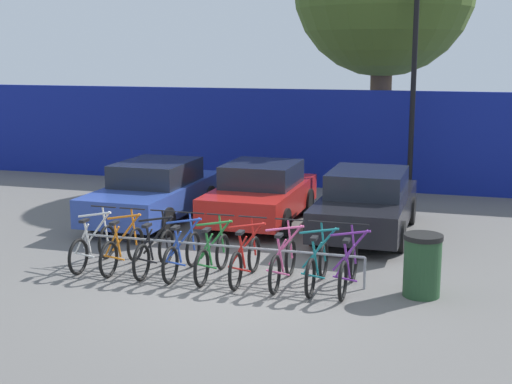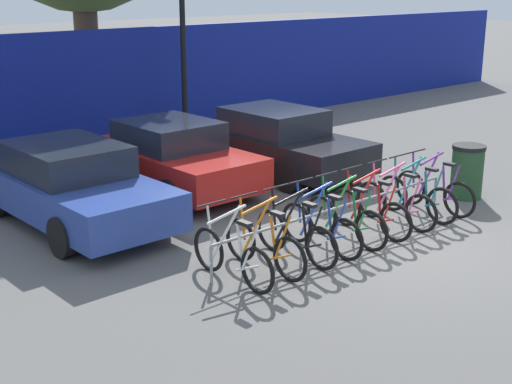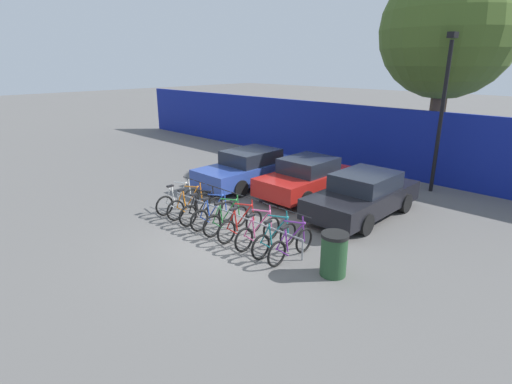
{
  "view_description": "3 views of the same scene",
  "coord_description": "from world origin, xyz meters",
  "px_view_note": "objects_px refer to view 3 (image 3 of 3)",
  "views": [
    {
      "loc": [
        3.66,
        -10.78,
        3.91
      ],
      "look_at": [
        -0.44,
        2.69,
        1.14
      ],
      "focal_mm": 50.0,
      "sensor_mm": 36.0,
      "label": 1
    },
    {
      "loc": [
        -8.78,
        -6.53,
        4.04
      ],
      "look_at": [
        -1.49,
        1.64,
        0.77
      ],
      "focal_mm": 50.0,
      "sensor_mm": 36.0,
      "label": 2
    },
    {
      "loc": [
        7.47,
        -6.47,
        4.69
      ],
      "look_at": [
        -0.39,
        1.56,
        1.01
      ],
      "focal_mm": 28.0,
      "sensor_mm": 36.0,
      "label": 3
    }
  ],
  "objects_px": {
    "bicycle_orange": "(189,205)",
    "bicycle_red": "(241,225)",
    "bicycle_purple": "(291,245)",
    "car_blue": "(250,168)",
    "bike_rack": "(231,214)",
    "bicycle_pink": "(258,232)",
    "car_black": "(363,195)",
    "tree_behind_hoarding": "(448,31)",
    "bicycle_white": "(178,200)",
    "bicycle_blue": "(213,214)",
    "bicycle_teal": "(275,239)",
    "car_red": "(307,177)",
    "bicycle_green": "(226,219)",
    "lamp_post": "(443,106)",
    "trash_bin": "(334,254)",
    "bicycle_black": "(202,210)"
  },
  "relations": [
    {
      "from": "bike_rack",
      "to": "car_red",
      "type": "distance_m",
      "value": 4.11
    },
    {
      "from": "tree_behind_hoarding",
      "to": "bicycle_red",
      "type": "bearing_deg",
      "value": -94.8
    },
    {
      "from": "bicycle_purple",
      "to": "bicycle_pink",
      "type": "bearing_deg",
      "value": 177.12
    },
    {
      "from": "bicycle_red",
      "to": "bicycle_orange",
      "type": "bearing_deg",
      "value": 176.38
    },
    {
      "from": "lamp_post",
      "to": "bicycle_white",
      "type": "bearing_deg",
      "value": -122.38
    },
    {
      "from": "bicycle_green",
      "to": "tree_behind_hoarding",
      "type": "height_order",
      "value": "tree_behind_hoarding"
    },
    {
      "from": "car_black",
      "to": "tree_behind_hoarding",
      "type": "height_order",
      "value": "tree_behind_hoarding"
    },
    {
      "from": "car_black",
      "to": "tree_behind_hoarding",
      "type": "relative_size",
      "value": 0.5
    },
    {
      "from": "bicycle_red",
      "to": "bicycle_purple",
      "type": "distance_m",
      "value": 1.8
    },
    {
      "from": "bicycle_orange",
      "to": "bicycle_red",
      "type": "relative_size",
      "value": 1.0
    },
    {
      "from": "bicycle_teal",
      "to": "car_black",
      "type": "bearing_deg",
      "value": 87.99
    },
    {
      "from": "car_blue",
      "to": "bicycle_pink",
      "type": "bearing_deg",
      "value": -42.37
    },
    {
      "from": "bike_rack",
      "to": "car_blue",
      "type": "relative_size",
      "value": 1.19
    },
    {
      "from": "bicycle_pink",
      "to": "lamp_post",
      "type": "xyz_separation_m",
      "value": [
        1.42,
        7.97,
        2.79
      ]
    },
    {
      "from": "bicycle_purple",
      "to": "bicycle_red",
      "type": "bearing_deg",
      "value": 177.12
    },
    {
      "from": "bicycle_white",
      "to": "bicycle_blue",
      "type": "relative_size",
      "value": 1.0
    },
    {
      "from": "bicycle_blue",
      "to": "bicycle_teal",
      "type": "height_order",
      "value": "same"
    },
    {
      "from": "car_black",
      "to": "tree_behind_hoarding",
      "type": "distance_m",
      "value": 8.62
    },
    {
      "from": "bicycle_purple",
      "to": "car_blue",
      "type": "relative_size",
      "value": 0.38
    },
    {
      "from": "lamp_post",
      "to": "tree_behind_hoarding",
      "type": "bearing_deg",
      "value": 113.06
    },
    {
      "from": "car_red",
      "to": "car_black",
      "type": "distance_m",
      "value": 2.52
    },
    {
      "from": "bicycle_orange",
      "to": "bicycle_blue",
      "type": "distance_m",
      "value": 1.18
    },
    {
      "from": "car_blue",
      "to": "car_red",
      "type": "xyz_separation_m",
      "value": [
        2.45,
        0.49,
        -0.0
      ]
    },
    {
      "from": "bicycle_pink",
      "to": "bicycle_purple",
      "type": "height_order",
      "value": "same"
    },
    {
      "from": "bicycle_orange",
      "to": "car_red",
      "type": "xyz_separation_m",
      "value": [
        1.38,
        4.23,
        0.31
      ]
    },
    {
      "from": "tree_behind_hoarding",
      "to": "bicycle_orange",
      "type": "bearing_deg",
      "value": -106.84
    },
    {
      "from": "bicycle_black",
      "to": "bicycle_red",
      "type": "height_order",
      "value": "same"
    },
    {
      "from": "bicycle_red",
      "to": "car_blue",
      "type": "relative_size",
      "value": 0.38
    },
    {
      "from": "car_black",
      "to": "trash_bin",
      "type": "height_order",
      "value": "car_black"
    },
    {
      "from": "bicycle_blue",
      "to": "bicycle_teal",
      "type": "relative_size",
      "value": 1.0
    },
    {
      "from": "bicycle_purple",
      "to": "car_blue",
      "type": "height_order",
      "value": "car_blue"
    },
    {
      "from": "car_blue",
      "to": "bicycle_teal",
      "type": "bearing_deg",
      "value": -38.54
    },
    {
      "from": "bicycle_blue",
      "to": "car_black",
      "type": "bearing_deg",
      "value": 58.75
    },
    {
      "from": "bicycle_white",
      "to": "bicycle_red",
      "type": "bearing_deg",
      "value": 3.74
    },
    {
      "from": "bicycle_black",
      "to": "car_black",
      "type": "relative_size",
      "value": 0.4
    },
    {
      "from": "bicycle_blue",
      "to": "car_blue",
      "type": "xyz_separation_m",
      "value": [
        -2.24,
        3.74,
        0.31
      ]
    },
    {
      "from": "bicycle_pink",
      "to": "bicycle_red",
      "type": "bearing_deg",
      "value": 179.35
    },
    {
      "from": "bicycle_black",
      "to": "bicycle_red",
      "type": "xyz_separation_m",
      "value": [
        1.72,
        0.0,
        0.0
      ]
    },
    {
      "from": "car_red",
      "to": "car_black",
      "type": "bearing_deg",
      "value": -7.97
    },
    {
      "from": "car_red",
      "to": "tree_behind_hoarding",
      "type": "height_order",
      "value": "tree_behind_hoarding"
    },
    {
      "from": "bike_rack",
      "to": "bicycle_green",
      "type": "distance_m",
      "value": 0.2
    },
    {
      "from": "bike_rack",
      "to": "bicycle_orange",
      "type": "distance_m",
      "value": 1.79
    },
    {
      "from": "bike_rack",
      "to": "bicycle_red",
      "type": "bearing_deg",
      "value": -14.41
    },
    {
      "from": "bicycle_white",
      "to": "bicycle_red",
      "type": "relative_size",
      "value": 1.0
    },
    {
      "from": "bicycle_red",
      "to": "trash_bin",
      "type": "relative_size",
      "value": 1.66
    },
    {
      "from": "bicycle_green",
      "to": "bicycle_teal",
      "type": "bearing_deg",
      "value": -1.73
    },
    {
      "from": "bicycle_black",
      "to": "trash_bin",
      "type": "xyz_separation_m",
      "value": [
        4.71,
        0.09,
        0.14
      ]
    },
    {
      "from": "bicycle_purple",
      "to": "bicycle_white",
      "type": "bearing_deg",
      "value": 177.12
    },
    {
      "from": "bicycle_teal",
      "to": "car_red",
      "type": "xyz_separation_m",
      "value": [
        -2.24,
        4.23,
        0.31
      ]
    },
    {
      "from": "bicycle_purple",
      "to": "tree_behind_hoarding",
      "type": "relative_size",
      "value": 0.2
    }
  ]
}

